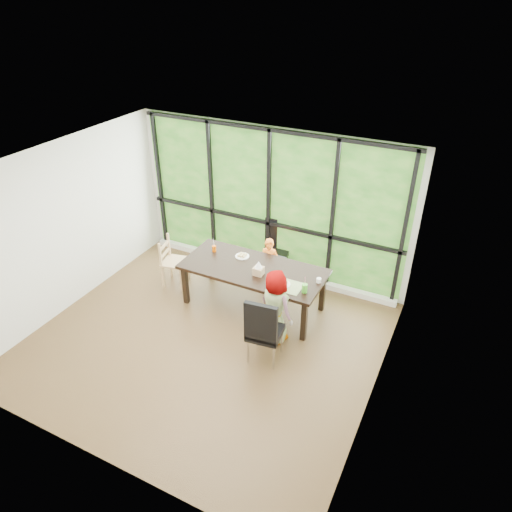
# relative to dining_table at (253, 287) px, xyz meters

# --- Properties ---
(ground) EXTENTS (5.00, 5.00, 0.00)m
(ground) POSITION_rel_dining_table_xyz_m (-0.25, -1.10, -0.38)
(ground) COLOR black
(ground) RESTS_ON ground
(back_wall) EXTENTS (5.00, 0.00, 5.00)m
(back_wall) POSITION_rel_dining_table_xyz_m (-0.25, 1.15, 0.98)
(back_wall) COLOR silver
(back_wall) RESTS_ON ground
(foliage_backdrop) EXTENTS (4.80, 0.02, 2.65)m
(foliage_backdrop) POSITION_rel_dining_table_xyz_m (-0.25, 1.13, 0.98)
(foliage_backdrop) COLOR #1A4814
(foliage_backdrop) RESTS_ON back_wall
(window_mullions) EXTENTS (4.80, 0.06, 2.65)m
(window_mullions) POSITION_rel_dining_table_xyz_m (-0.25, 1.09, 0.98)
(window_mullions) COLOR black
(window_mullions) RESTS_ON back_wall
(window_sill) EXTENTS (4.80, 0.12, 0.10)m
(window_sill) POSITION_rel_dining_table_xyz_m (-0.25, 1.05, -0.33)
(window_sill) COLOR silver
(window_sill) RESTS_ON ground
(dining_table) EXTENTS (2.32, 1.07, 0.75)m
(dining_table) POSITION_rel_dining_table_xyz_m (0.00, 0.00, 0.00)
(dining_table) COLOR black
(dining_table) RESTS_ON ground
(chair_window_leather) EXTENTS (0.54, 0.54, 1.08)m
(chair_window_leather) POSITION_rel_dining_table_xyz_m (-0.05, 0.97, 0.17)
(chair_window_leather) COLOR black
(chair_window_leather) RESTS_ON ground
(chair_interior_leather) EXTENTS (0.51, 0.51, 1.08)m
(chair_interior_leather) POSITION_rel_dining_table_xyz_m (0.70, -1.02, 0.17)
(chair_interior_leather) COLOR black
(chair_interior_leather) RESTS_ON ground
(chair_end_beech) EXTENTS (0.48, 0.49, 0.90)m
(chair_end_beech) POSITION_rel_dining_table_xyz_m (-1.53, -0.02, 0.08)
(chair_end_beech) COLOR tan
(chair_end_beech) RESTS_ON ground
(child_toddler) EXTENTS (0.38, 0.27, 0.95)m
(child_toddler) POSITION_rel_dining_table_xyz_m (0.00, 0.61, 0.10)
(child_toddler) COLOR orange
(child_toddler) RESTS_ON ground
(child_older) EXTENTS (0.68, 0.56, 1.19)m
(child_older) POSITION_rel_dining_table_xyz_m (0.68, -0.57, 0.22)
(child_older) COLOR slate
(child_older) RESTS_ON ground
(placemat) EXTENTS (0.49, 0.36, 0.01)m
(placemat) POSITION_rel_dining_table_xyz_m (0.67, -0.23, 0.38)
(placemat) COLOR tan
(placemat) RESTS_ON dining_table
(plate_far) EXTENTS (0.23, 0.23, 0.01)m
(plate_far) POSITION_rel_dining_table_xyz_m (-0.32, 0.23, 0.38)
(plate_far) COLOR white
(plate_far) RESTS_ON dining_table
(plate_near) EXTENTS (0.24, 0.24, 0.01)m
(plate_near) POSITION_rel_dining_table_xyz_m (0.61, -0.22, 0.38)
(plate_near) COLOR white
(plate_near) RESTS_ON dining_table
(orange_cup) EXTENTS (0.07, 0.07, 0.11)m
(orange_cup) POSITION_rel_dining_table_xyz_m (-0.82, 0.17, 0.43)
(orange_cup) COLOR #DB5500
(orange_cup) RESTS_ON dining_table
(green_cup) EXTENTS (0.09, 0.09, 0.14)m
(green_cup) POSITION_rel_dining_table_xyz_m (0.97, -0.26, 0.44)
(green_cup) COLOR green
(green_cup) RESTS_ON dining_table
(white_mug) EXTENTS (0.07, 0.07, 0.07)m
(white_mug) POSITION_rel_dining_table_xyz_m (1.08, 0.07, 0.41)
(white_mug) COLOR white
(white_mug) RESTS_ON dining_table
(tissue_box) EXTENTS (0.15, 0.15, 0.13)m
(tissue_box) POSITION_rel_dining_table_xyz_m (0.16, -0.13, 0.44)
(tissue_box) COLOR tan
(tissue_box) RESTS_ON dining_table
(crepe_rolls_far) EXTENTS (0.15, 0.12, 0.04)m
(crepe_rolls_far) POSITION_rel_dining_table_xyz_m (-0.32, 0.23, 0.41)
(crepe_rolls_far) COLOR tan
(crepe_rolls_far) RESTS_ON plate_far
(crepe_rolls_near) EXTENTS (0.15, 0.12, 0.04)m
(crepe_rolls_near) POSITION_rel_dining_table_xyz_m (0.61, -0.22, 0.41)
(crepe_rolls_near) COLOR tan
(crepe_rolls_near) RESTS_ON plate_near
(straw_white) EXTENTS (0.01, 0.04, 0.20)m
(straw_white) POSITION_rel_dining_table_xyz_m (-0.82, 0.17, 0.52)
(straw_white) COLOR white
(straw_white) RESTS_ON orange_cup
(straw_pink) EXTENTS (0.01, 0.04, 0.20)m
(straw_pink) POSITION_rel_dining_table_xyz_m (0.97, -0.26, 0.55)
(straw_pink) COLOR pink
(straw_pink) RESTS_ON green_cup
(tissue) EXTENTS (0.12, 0.12, 0.11)m
(tissue) POSITION_rel_dining_table_xyz_m (0.16, -0.13, 0.56)
(tissue) COLOR white
(tissue) RESTS_ON tissue_box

